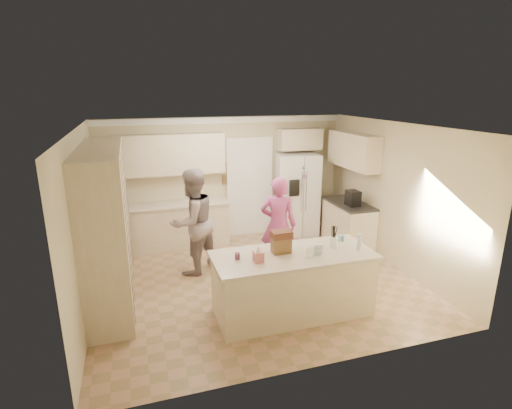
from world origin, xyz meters
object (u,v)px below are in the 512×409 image
object	(u,v)px
island_base	(293,285)
teen_boy	(193,222)
dollhouse_body	(281,245)
teen_girl	(278,225)
refrigerator	(297,194)
tissue_box	(258,257)
utensil_crock	(334,242)
coffee_maker	(353,198)

from	to	relation	value
island_base	teen_boy	bearing A→B (deg)	122.64
dollhouse_body	teen_girl	bearing A→B (deg)	71.18
teen_girl	refrigerator	bearing A→B (deg)	-97.78
tissue_box	teen_girl	world-z (taller)	teen_girl
tissue_box	teen_girl	distance (m)	1.72
utensil_crock	dollhouse_body	xyz separation A→B (m)	(-0.80, 0.05, 0.04)
utensil_crock	dollhouse_body	world-z (taller)	dollhouse_body
island_base	dollhouse_body	size ratio (longest dim) A/B	8.46
coffee_maker	island_base	size ratio (longest dim) A/B	0.14
dollhouse_body	coffee_maker	bearing A→B (deg)	39.29
teen_boy	refrigerator	bearing A→B (deg)	174.53
coffee_maker	teen_girl	size ratio (longest dim) A/B	0.17
refrigerator	island_base	size ratio (longest dim) A/B	0.82
coffee_maker	teen_boy	xyz separation A→B (m)	(-3.19, -0.11, -0.14)
island_base	teen_girl	bearing A→B (deg)	78.20
dollhouse_body	teen_girl	distance (m)	1.38
refrigerator	teen_boy	distance (m)	2.82
coffee_maker	utensil_crock	world-z (taller)	coffee_maker
utensil_crock	teen_girl	bearing A→B (deg)	104.94
island_base	dollhouse_body	bearing A→B (deg)	146.31
dollhouse_body	teen_girl	xyz separation A→B (m)	(0.44, 1.29, -0.18)
refrigerator	dollhouse_body	distance (m)	3.35
dollhouse_body	teen_boy	world-z (taller)	teen_boy
coffee_maker	dollhouse_body	world-z (taller)	coffee_maker
utensil_crock	dollhouse_body	bearing A→B (deg)	176.42
refrigerator	coffee_maker	world-z (taller)	refrigerator
refrigerator	tissue_box	size ratio (longest dim) A/B	12.86
tissue_box	coffee_maker	bearing A→B (deg)	37.57
utensil_crock	dollhouse_body	size ratio (longest dim) A/B	0.58
refrigerator	teen_girl	bearing A→B (deg)	-111.87
refrigerator	utensil_crock	bearing A→B (deg)	-92.76
island_base	teen_boy	world-z (taller)	teen_boy
refrigerator	dollhouse_body	size ratio (longest dim) A/B	6.92
island_base	tissue_box	distance (m)	0.79
coffee_maker	utensil_crock	bearing A→B (deg)	-127.12
refrigerator	island_base	bearing A→B (deg)	-103.39
refrigerator	teen_girl	world-z (taller)	refrigerator
utensil_crock	refrigerator	bearing A→B (deg)	76.87
tissue_box	teen_girl	size ratio (longest dim) A/B	0.08
refrigerator	teen_boy	xyz separation A→B (m)	(-2.50, -1.30, 0.03)
coffee_maker	teen_boy	size ratio (longest dim) A/B	0.16
refrigerator	tissue_box	world-z (taller)	refrigerator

